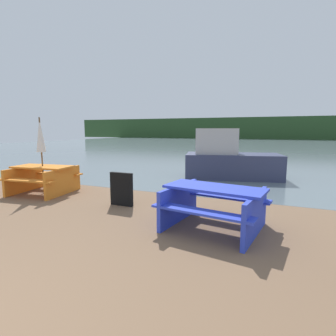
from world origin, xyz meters
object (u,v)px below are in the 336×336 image
object	(u,v)px
picnic_table_blue	(214,203)
picnic_table_orange	(43,177)
umbrella_white	(40,136)
boat	(229,160)
signboard	(122,189)

from	to	relation	value
picnic_table_blue	picnic_table_orange	bearing A→B (deg)	171.01
picnic_table_orange	umbrella_white	xyz separation A→B (m)	(0.00, 0.00, 1.10)
picnic_table_blue	boat	bearing A→B (deg)	97.07
picnic_table_blue	signboard	size ratio (longest dim) A/B	2.47
signboard	umbrella_white	bearing A→B (deg)	175.45
signboard	picnic_table_blue	bearing A→B (deg)	-14.03
picnic_table_blue	umbrella_white	distance (m)	4.99
picnic_table_orange	boat	xyz separation A→B (m)	(4.19, 4.22, 0.20)
umbrella_white	boat	size ratio (longest dim) A/B	0.58
boat	umbrella_white	bearing A→B (deg)	-148.85
umbrella_white	picnic_table_blue	bearing A→B (deg)	-8.99
picnic_table_blue	picnic_table_orange	xyz separation A→B (m)	(-4.81, 0.76, -0.00)
picnic_table_orange	signboard	world-z (taller)	signboard
umbrella_white	signboard	world-z (taller)	umbrella_white
picnic_table_orange	signboard	distance (m)	2.60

